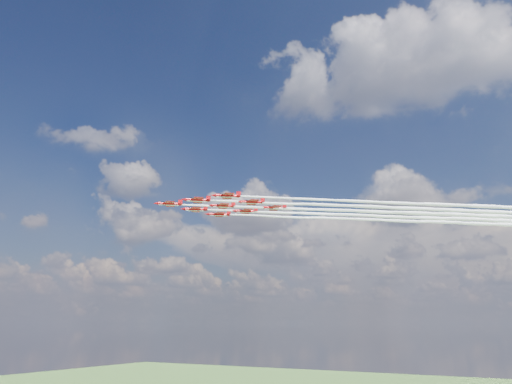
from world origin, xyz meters
The scene contains 9 objects.
jet_lead centered at (38.26, 30.55, 80.09)m, with size 116.83×94.53×2.42m.
jet_row2_port centered at (49.84, 30.76, 80.09)m, with size 116.83×94.53×2.42m.
jet_row2_starb centered at (40.93, 41.82, 80.09)m, with size 116.83×94.53×2.42m.
jet_row3_port centered at (61.43, 30.97, 80.09)m, with size 116.83×94.53×2.42m.
jet_row3_centre centered at (52.52, 42.04, 80.09)m, with size 116.83×94.53×2.42m.
jet_row3_starb centered at (43.61, 53.10, 80.09)m, with size 116.83×94.53×2.42m.
jet_row4_port centered at (64.10, 42.25, 80.09)m, with size 116.83×94.53×2.42m.
jet_row4_starb centered at (55.19, 53.31, 80.09)m, with size 116.83×94.53×2.42m.
jet_tail centered at (66.77, 53.52, 80.09)m, with size 116.83×94.53×2.42m.
Camera 1 is at (89.85, -143.77, 40.44)m, focal length 35.00 mm.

